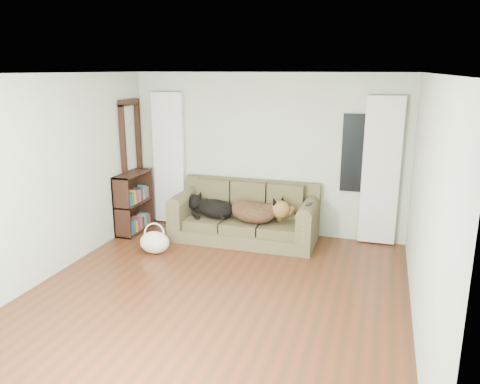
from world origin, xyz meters
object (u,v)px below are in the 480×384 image
(sofa, at_px, (244,213))
(dog_shepherd, at_px, (256,213))
(bookshelf, at_px, (134,202))
(dog_black_lab, at_px, (213,209))
(tote_bag, at_px, (155,243))

(sofa, bearing_deg, dog_shepherd, -22.00)
(dog_shepherd, bearing_deg, sofa, -1.64)
(dog_shepherd, distance_m, bookshelf, 2.10)
(sofa, distance_m, bookshelf, 1.88)
(sofa, height_order, bookshelf, bookshelf)
(sofa, bearing_deg, dog_black_lab, -176.12)
(tote_bag, bearing_deg, bookshelf, 134.74)
(dog_black_lab, relative_size, tote_bag, 1.49)
(dog_shepherd, height_order, tote_bag, dog_shepherd)
(sofa, distance_m, dog_black_lab, 0.51)
(dog_black_lab, relative_size, bookshelf, 0.67)
(sofa, relative_size, tote_bag, 5.01)
(tote_bag, bearing_deg, dog_black_lab, 56.13)
(dog_black_lab, bearing_deg, sofa, 32.10)
(dog_black_lab, height_order, dog_shepherd, dog_shepherd)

